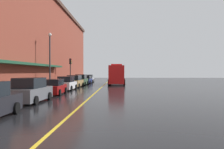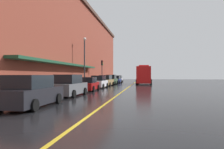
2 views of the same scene
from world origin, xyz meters
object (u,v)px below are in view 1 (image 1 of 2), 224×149
Objects in this scene: parked_car_6 at (86,80)px; parked_car_7 at (89,79)px; fire_truck at (117,75)px; parking_meter_0 at (49,83)px; parked_car_2 at (54,87)px; parked_car_3 at (66,84)px; parking_meter_1 at (74,79)px; parked_car_1 at (31,91)px; parked_car_4 at (75,82)px; traffic_light_near at (70,67)px; street_lamp_left at (50,55)px; parked_car_5 at (81,80)px.

parked_car_6 is 5.12m from parked_car_7.
parking_meter_0 is at bearing -24.95° from fire_truck.
parked_car_2 is 5.65m from parked_car_3.
parking_meter_0 is at bearing -90.00° from parking_meter_1.
parked_car_7 is (-0.13, 5.12, 0.05)m from parked_car_6.
parking_meter_1 is at bearing 8.15° from parked_car_3.
parked_car_7 is (0.01, 33.35, -0.07)m from parked_car_1.
parked_car_6 is at bearing 0.65° from parked_car_4.
parking_meter_0 is 11.25m from traffic_light_near.
parked_car_2 is 3.44m from parking_meter_0.
parked_car_4 reaches higher than parked_car_7.
parking_meter_1 is (0.00, 14.39, 0.00)m from parking_meter_0.
parked_car_4 is at bearing 1.46° from parked_car_1.
parking_meter_0 is (-1.40, 3.12, 0.32)m from parked_car_2.
parked_car_4 is 1.14× the size of traffic_light_near.
street_lamp_left is at bearing 105.59° from parking_meter_0.
parked_car_2 is 14.44m from traffic_light_near.
parked_car_1 is at bearing -178.72° from parked_car_4.
parked_car_5 is at bearing 1.43° from parked_car_3.
traffic_light_near is (-1.29, -13.30, 2.37)m from parked_car_7.
parked_car_6 is at bearing -1.91° from parked_car_2.
street_lamp_left is (-1.95, -5.86, 3.56)m from parked_car_4.
parked_car_6 is 7.09m from fire_truck.
parking_meter_0 is at bearing -90.32° from traffic_light_near.
fire_truck is 2.19× the size of traffic_light_near.
parking_meter_1 is (-1.34, 23.39, 0.20)m from parked_car_1.
fire_truck is at bearing 32.04° from traffic_light_near.
parked_car_3 is 0.98× the size of traffic_light_near.
parking_meter_0 is 14.39m from parking_meter_1.
parked_car_7 reaches higher than parking_meter_1.
parking_meter_1 is at bearing 165.02° from parked_car_6.
parked_car_3 is 8.93m from traffic_light_near.
street_lamp_left is at bearing 102.39° from parked_car_3.
parked_car_1 reaches higher than parked_car_7.
traffic_light_near is at bearing 85.75° from street_lamp_left.
parking_meter_1 is (-1.48, -4.84, 0.33)m from parked_car_6.
parking_meter_1 is at bearing 13.28° from parked_car_4.
parked_car_1 is 1.11× the size of parked_car_7.
parked_car_4 is at bearing -38.04° from fire_truck.
parked_car_1 is 11.86m from street_lamp_left.
parked_car_1 is 1.05× the size of parked_car_2.
street_lamp_left reaches higher than parked_car_3.
parked_car_5 reaches higher than parked_car_6.
parked_car_1 is 33.35m from parked_car_7.
parked_car_7 is at bearing 1.12° from parked_car_5.
street_lamp_left is at bearing -92.81° from parking_meter_1.
traffic_light_near reaches higher than parked_car_4.
parked_car_7 is at bearing 3.48° from parked_car_6.
traffic_light_near reaches higher than parked_car_7.
traffic_light_near is at bearing 153.61° from parked_car_5.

